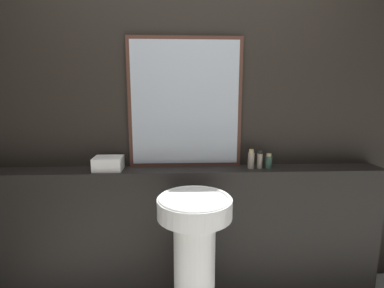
{
  "coord_description": "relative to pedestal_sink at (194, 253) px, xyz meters",
  "views": [
    {
      "loc": [
        -0.06,
        -0.78,
        1.49
      ],
      "look_at": [
        0.03,
        1.15,
        1.13
      ],
      "focal_mm": 28.0,
      "sensor_mm": 36.0,
      "label": 1
    }
  ],
  "objects": [
    {
      "name": "mirror",
      "position": [
        -0.04,
        0.51,
        0.85
      ],
      "size": [
        0.8,
        0.03,
        0.91
      ],
      "color": "#47281E",
      "rests_on": "vanity_counter"
    },
    {
      "name": "shampoo_bottle",
      "position": [
        0.42,
        0.43,
        0.46
      ],
      "size": [
        0.05,
        0.05,
        0.14
      ],
      "color": "gray",
      "rests_on": "vanity_counter"
    },
    {
      "name": "lotion_bottle",
      "position": [
        0.55,
        0.43,
        0.44
      ],
      "size": [
        0.05,
        0.05,
        0.11
      ],
      "color": "#2D4C3D",
      "rests_on": "vanity_counter"
    },
    {
      "name": "towel_stack",
      "position": [
        -0.58,
        0.43,
        0.44
      ],
      "size": [
        0.19,
        0.16,
        0.09
      ],
      "color": "white",
      "rests_on": "vanity_counter"
    },
    {
      "name": "vanity_counter",
      "position": [
        -0.03,
        0.43,
        -0.07
      ],
      "size": [
        2.79,
        0.21,
        0.94
      ],
      "color": "black",
      "rests_on": "ground_plane"
    },
    {
      "name": "wall_back",
      "position": [
        -0.03,
        0.56,
        0.71
      ],
      "size": [
        8.0,
        0.06,
        2.5
      ],
      "color": "black",
      "rests_on": "ground_plane"
    },
    {
      "name": "pedestal_sink",
      "position": [
        0.0,
        0.0,
        0.0
      ],
      "size": [
        0.43,
        0.43,
        0.89
      ],
      "color": "white",
      "rests_on": "ground_plane"
    },
    {
      "name": "conditioner_bottle",
      "position": [
        0.49,
        0.43,
        0.45
      ],
      "size": [
        0.04,
        0.04,
        0.13
      ],
      "color": "gray",
      "rests_on": "vanity_counter"
    }
  ]
}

